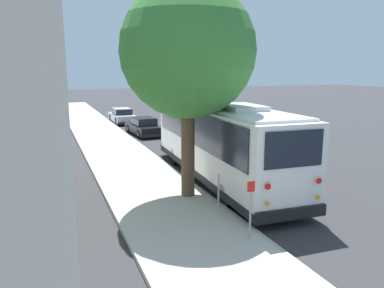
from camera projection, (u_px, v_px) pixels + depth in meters
ground_plane at (224, 176)px, 16.47m from camera, size 160.00×160.00×0.00m
sidewalk_slab at (144, 184)px, 15.15m from camera, size 80.00×3.44×0.15m
curb_strip at (185, 179)px, 15.80m from camera, size 80.00×0.14×0.15m
shuttle_bus at (220, 138)px, 15.64m from camera, size 10.98×2.91×3.37m
parked_sedan_black at (144, 127)px, 26.94m from camera, size 4.36×1.88×1.26m
parked_sedan_silver at (122, 116)px, 32.86m from camera, size 4.28×1.77×1.32m
street_tree at (186, 42)px, 12.67m from camera, size 4.63×4.63×8.11m
sign_post_near at (250, 210)px, 9.91m from camera, size 0.06×0.22×1.60m
sign_post_far at (218, 194)px, 11.72m from camera, size 0.06×0.06×1.29m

